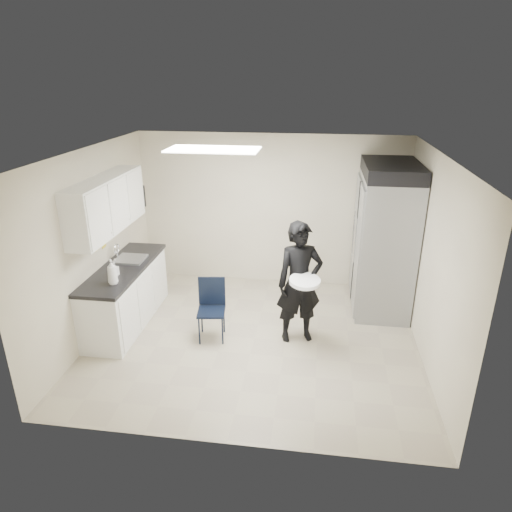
# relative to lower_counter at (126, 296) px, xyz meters

# --- Properties ---
(floor) EXTENTS (4.50, 4.50, 0.00)m
(floor) POSITION_rel_lower_counter_xyz_m (1.95, -0.20, -0.43)
(floor) COLOR tan
(floor) RESTS_ON ground
(ceiling) EXTENTS (4.50, 4.50, 0.00)m
(ceiling) POSITION_rel_lower_counter_xyz_m (1.95, -0.20, 2.17)
(ceiling) COLOR white
(ceiling) RESTS_ON back_wall
(back_wall) EXTENTS (4.50, 0.00, 4.50)m
(back_wall) POSITION_rel_lower_counter_xyz_m (1.95, 1.80, 0.87)
(back_wall) COLOR beige
(back_wall) RESTS_ON floor
(left_wall) EXTENTS (0.00, 4.00, 4.00)m
(left_wall) POSITION_rel_lower_counter_xyz_m (-0.30, -0.20, 0.87)
(left_wall) COLOR beige
(left_wall) RESTS_ON floor
(right_wall) EXTENTS (0.00, 4.00, 4.00)m
(right_wall) POSITION_rel_lower_counter_xyz_m (4.20, -0.20, 0.87)
(right_wall) COLOR beige
(right_wall) RESTS_ON floor
(ceiling_panel) EXTENTS (1.20, 0.60, 0.02)m
(ceiling_panel) POSITION_rel_lower_counter_xyz_m (1.35, 0.20, 2.14)
(ceiling_panel) COLOR white
(ceiling_panel) RESTS_ON ceiling
(lower_counter) EXTENTS (0.60, 1.90, 0.86)m
(lower_counter) POSITION_rel_lower_counter_xyz_m (0.00, 0.00, 0.00)
(lower_counter) COLOR silver
(lower_counter) RESTS_ON floor
(countertop) EXTENTS (0.64, 1.95, 0.05)m
(countertop) POSITION_rel_lower_counter_xyz_m (0.00, 0.00, 0.46)
(countertop) COLOR black
(countertop) RESTS_ON lower_counter
(sink) EXTENTS (0.42, 0.40, 0.14)m
(sink) POSITION_rel_lower_counter_xyz_m (0.02, 0.25, 0.44)
(sink) COLOR gray
(sink) RESTS_ON countertop
(faucet) EXTENTS (0.02, 0.02, 0.24)m
(faucet) POSITION_rel_lower_counter_xyz_m (-0.18, 0.25, 0.59)
(faucet) COLOR silver
(faucet) RESTS_ON countertop
(upper_cabinets) EXTENTS (0.35, 1.80, 0.75)m
(upper_cabinets) POSITION_rel_lower_counter_xyz_m (-0.13, 0.00, 1.40)
(upper_cabinets) COLOR silver
(upper_cabinets) RESTS_ON left_wall
(towel_dispenser) EXTENTS (0.22, 0.30, 0.35)m
(towel_dispenser) POSITION_rel_lower_counter_xyz_m (-0.19, 1.15, 1.19)
(towel_dispenser) COLOR black
(towel_dispenser) RESTS_ON left_wall
(notice_sticker_left) EXTENTS (0.00, 0.12, 0.07)m
(notice_sticker_left) POSITION_rel_lower_counter_xyz_m (-0.29, -0.10, 0.79)
(notice_sticker_left) COLOR yellow
(notice_sticker_left) RESTS_ON left_wall
(notice_sticker_right) EXTENTS (0.00, 0.12, 0.07)m
(notice_sticker_right) POSITION_rel_lower_counter_xyz_m (-0.29, 0.10, 0.75)
(notice_sticker_right) COLOR yellow
(notice_sticker_right) RESTS_ON left_wall
(commercial_fridge) EXTENTS (0.80, 1.35, 2.10)m
(commercial_fridge) POSITION_rel_lower_counter_xyz_m (3.78, 1.07, 0.62)
(commercial_fridge) COLOR gray
(commercial_fridge) RESTS_ON floor
(fridge_compressor) EXTENTS (0.80, 1.35, 0.20)m
(fridge_compressor) POSITION_rel_lower_counter_xyz_m (3.78, 1.07, 1.77)
(fridge_compressor) COLOR black
(fridge_compressor) RESTS_ON commercial_fridge
(folding_chair) EXTENTS (0.42, 0.42, 0.84)m
(folding_chair) POSITION_rel_lower_counter_xyz_m (1.35, -0.27, -0.01)
(folding_chair) COLOR black
(folding_chair) RESTS_ON floor
(man_tuxedo) EXTENTS (0.73, 0.59, 1.72)m
(man_tuxedo) POSITION_rel_lower_counter_xyz_m (2.55, -0.09, 0.43)
(man_tuxedo) COLOR black
(man_tuxedo) RESTS_ON floor
(bucket_lid) EXTENTS (0.51, 0.51, 0.05)m
(bucket_lid) POSITION_rel_lower_counter_xyz_m (2.63, -0.33, 0.57)
(bucket_lid) COLOR white
(bucket_lid) RESTS_ON man_tuxedo
(soap_bottle_a) EXTENTS (0.18, 0.18, 0.34)m
(soap_bottle_a) POSITION_rel_lower_counter_xyz_m (0.12, -0.56, 0.65)
(soap_bottle_a) COLOR silver
(soap_bottle_a) RESTS_ON countertop
(soap_bottle_b) EXTENTS (0.11, 0.11, 0.19)m
(soap_bottle_b) POSITION_rel_lower_counter_xyz_m (0.03, -0.31, 0.58)
(soap_bottle_b) COLOR #B8B9C5
(soap_bottle_b) RESTS_ON countertop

